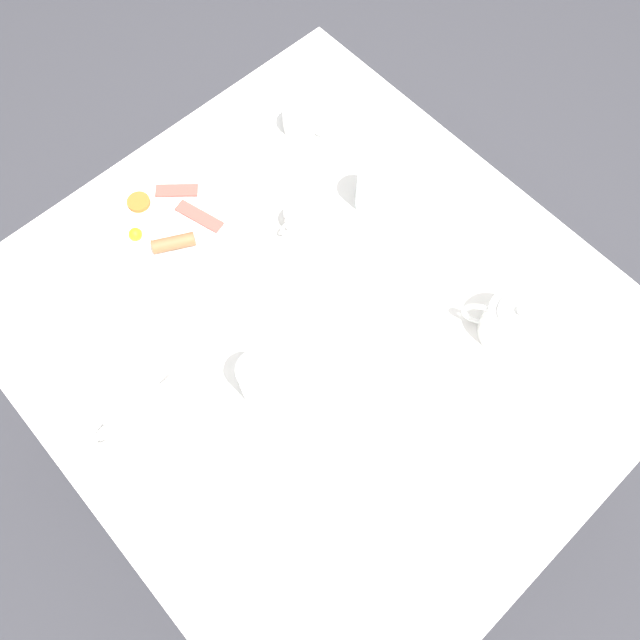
# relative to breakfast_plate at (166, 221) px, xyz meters

# --- Properties ---
(ground_plane) EXTENTS (8.00, 8.00, 0.00)m
(ground_plane) POSITION_rel_breakfast_plate_xyz_m (-0.09, 0.39, -0.74)
(ground_plane) COLOR #333338
(table) EXTENTS (1.09, 1.19, 0.73)m
(table) POSITION_rel_breakfast_plate_xyz_m (-0.09, 0.39, -0.07)
(table) COLOR silver
(table) RESTS_ON ground_plane
(breakfast_plate) EXTENTS (0.28, 0.28, 0.04)m
(breakfast_plate) POSITION_rel_breakfast_plate_xyz_m (0.00, 0.00, 0.00)
(breakfast_plate) COLOR white
(breakfast_plate) RESTS_ON table
(teapot_near) EXTENTS (0.20, 0.11, 0.12)m
(teapot_near) POSITION_rel_breakfast_plate_xyz_m (0.29, 0.31, 0.04)
(teapot_near) COLOR white
(teapot_near) RESTS_ON table
(teapot_far) EXTENTS (0.11, 0.18, 0.12)m
(teapot_far) POSITION_rel_breakfast_plate_xyz_m (-0.35, 0.66, 0.04)
(teapot_far) COLOR white
(teapot_far) RESTS_ON table
(teacup_with_saucer_left) EXTENTS (0.15, 0.15, 0.06)m
(teacup_with_saucer_left) POSITION_rel_breakfast_plate_xyz_m (-0.38, 0.01, 0.02)
(teacup_with_saucer_left) COLOR white
(teacup_with_saucer_left) RESTS_ON table
(teacup_with_saucer_right) EXTENTS (0.15, 0.15, 0.06)m
(teacup_with_saucer_right) POSITION_rel_breakfast_plate_xyz_m (0.33, 0.02, 0.02)
(teacup_with_saucer_right) COLOR white
(teacup_with_saucer_right) RESTS_ON table
(water_glass_short) EXTENTS (0.07, 0.07, 0.13)m
(water_glass_short) POSITION_rel_breakfast_plate_xyz_m (0.09, 0.42, 0.06)
(water_glass_short) COLOR white
(water_glass_short) RESTS_ON table
(wine_glass_spare) EXTENTS (0.07, 0.07, 0.12)m
(wine_glass_spare) POSITION_rel_breakfast_plate_xyz_m (-0.36, 0.26, 0.05)
(wine_glass_spare) COLOR white
(wine_glass_spare) RESTS_ON table
(creamer_jug) EXTENTS (0.08, 0.06, 0.05)m
(creamer_jug) POSITION_rel_breakfast_plate_xyz_m (-0.21, 0.20, 0.02)
(creamer_jug) COLOR white
(creamer_jug) RESTS_ON table
(fork_by_plate) EXTENTS (0.10, 0.14, 0.00)m
(fork_by_plate) POSITION_rel_breakfast_plate_xyz_m (-0.02, 0.59, -0.01)
(fork_by_plate) COLOR silver
(fork_by_plate) RESTS_ON table
(knife_by_plate) EXTENTS (0.17, 0.17, 0.00)m
(knife_by_plate) POSITION_rel_breakfast_plate_xyz_m (0.25, 0.57, -0.01)
(knife_by_plate) COLOR silver
(knife_by_plate) RESTS_ON table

